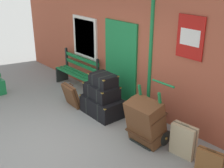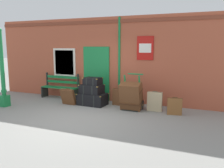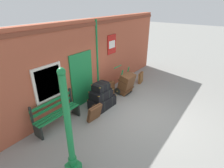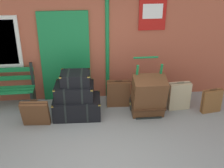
{
  "view_description": "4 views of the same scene",
  "coord_description": "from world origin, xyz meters",
  "px_view_note": "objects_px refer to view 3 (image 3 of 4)",
  "views": [
    {
      "loc": [
        4.54,
        -2.35,
        3.34
      ],
      "look_at": [
        -0.04,
        1.67,
        0.86
      ],
      "focal_mm": 47.2,
      "sensor_mm": 36.0,
      "label": 1
    },
    {
      "loc": [
        3.53,
        -5.8,
        2.13
      ],
      "look_at": [
        0.45,
        1.57,
        0.83
      ],
      "focal_mm": 37.74,
      "sensor_mm": 36.0,
      "label": 2
    },
    {
      "loc": [
        -5.0,
        -2.2,
        3.8
      ],
      "look_at": [
        0.41,
        1.72,
        0.68
      ],
      "focal_mm": 28.7,
      "sensor_mm": 36.0,
      "label": 3
    },
    {
      "loc": [
        -0.14,
        -3.94,
        3.49
      ],
      "look_at": [
        0.43,
        1.88,
        0.6
      ],
      "focal_mm": 47.84,
      "sensor_mm": 36.0,
      "label": 4
    }
  ],
  "objects_px": {
    "lamp_post": "(70,143)",
    "suitcase_tan": "(130,80)",
    "suitcase_charcoal": "(109,89)",
    "steamer_trunk_middle": "(101,94)",
    "porters_trolley": "(123,87)",
    "large_brown_trunk": "(126,84)",
    "steamer_trunk_base": "(102,102)",
    "steamer_trunk_top": "(101,87)",
    "platform_bench": "(56,113)",
    "suitcase_beige": "(95,113)",
    "suitcase_slate": "(141,78)"
  },
  "relations": [
    {
      "from": "lamp_post",
      "to": "suitcase_tan",
      "type": "xyz_separation_m",
      "value": [
        5.06,
        1.47,
        -0.71
      ]
    },
    {
      "from": "lamp_post",
      "to": "suitcase_charcoal",
      "type": "relative_size",
      "value": 4.29
    },
    {
      "from": "steamer_trunk_middle",
      "to": "porters_trolley",
      "type": "relative_size",
      "value": 0.71
    },
    {
      "from": "large_brown_trunk",
      "to": "suitcase_charcoal",
      "type": "height_order",
      "value": "large_brown_trunk"
    },
    {
      "from": "steamer_trunk_middle",
      "to": "steamer_trunk_base",
      "type": "bearing_deg",
      "value": -20.85
    },
    {
      "from": "lamp_post",
      "to": "suitcase_charcoal",
      "type": "height_order",
      "value": "lamp_post"
    },
    {
      "from": "steamer_trunk_top",
      "to": "steamer_trunk_base",
      "type": "bearing_deg",
      "value": -86.6
    },
    {
      "from": "platform_bench",
      "to": "steamer_trunk_top",
      "type": "bearing_deg",
      "value": -15.43
    },
    {
      "from": "porters_trolley",
      "to": "suitcase_beige",
      "type": "bearing_deg",
      "value": -171.39
    },
    {
      "from": "suitcase_tan",
      "to": "steamer_trunk_base",
      "type": "bearing_deg",
      "value": -178.16
    },
    {
      "from": "lamp_post",
      "to": "suitcase_slate",
      "type": "distance_m",
      "value": 5.92
    },
    {
      "from": "suitcase_slate",
      "to": "suitcase_charcoal",
      "type": "xyz_separation_m",
      "value": [
        -2.0,
        0.48,
        0.03
      ]
    },
    {
      "from": "large_brown_trunk",
      "to": "suitcase_tan",
      "type": "bearing_deg",
      "value": 16.67
    },
    {
      "from": "steamer_trunk_middle",
      "to": "suitcase_beige",
      "type": "bearing_deg",
      "value": -156.52
    },
    {
      "from": "steamer_trunk_top",
      "to": "suitcase_beige",
      "type": "relative_size",
      "value": 1.05
    },
    {
      "from": "large_brown_trunk",
      "to": "platform_bench",
      "type": "bearing_deg",
      "value": 168.4
    },
    {
      "from": "large_brown_trunk",
      "to": "suitcase_charcoal",
      "type": "bearing_deg",
      "value": 139.55
    },
    {
      "from": "platform_bench",
      "to": "steamer_trunk_top",
      "type": "distance_m",
      "value": 1.86
    },
    {
      "from": "lamp_post",
      "to": "large_brown_trunk",
      "type": "xyz_separation_m",
      "value": [
        4.31,
        1.24,
        -0.55
      ]
    },
    {
      "from": "porters_trolley",
      "to": "large_brown_trunk",
      "type": "height_order",
      "value": "porters_trolley"
    },
    {
      "from": "steamer_trunk_top",
      "to": "porters_trolley",
      "type": "relative_size",
      "value": 0.53
    },
    {
      "from": "steamer_trunk_middle",
      "to": "suitcase_slate",
      "type": "distance_m",
      "value": 3.0
    },
    {
      "from": "platform_bench",
      "to": "steamer_trunk_middle",
      "type": "bearing_deg",
      "value": -16.47
    },
    {
      "from": "steamer_trunk_base",
      "to": "suitcase_beige",
      "type": "distance_m",
      "value": 0.9
    },
    {
      "from": "lamp_post",
      "to": "suitcase_tan",
      "type": "height_order",
      "value": "lamp_post"
    },
    {
      "from": "steamer_trunk_top",
      "to": "suitcase_slate",
      "type": "bearing_deg",
      "value": -3.37
    },
    {
      "from": "steamer_trunk_base",
      "to": "porters_trolley",
      "type": "relative_size",
      "value": 0.87
    },
    {
      "from": "suitcase_charcoal",
      "to": "porters_trolley",
      "type": "bearing_deg",
      "value": -28.74
    },
    {
      "from": "suitcase_beige",
      "to": "suitcase_tan",
      "type": "height_order",
      "value": "suitcase_tan"
    },
    {
      "from": "steamer_trunk_middle",
      "to": "steamer_trunk_top",
      "type": "relative_size",
      "value": 1.35
    },
    {
      "from": "suitcase_beige",
      "to": "suitcase_slate",
      "type": "bearing_deg",
      "value": 2.95
    },
    {
      "from": "steamer_trunk_base",
      "to": "steamer_trunk_middle",
      "type": "bearing_deg",
      "value": 159.15
    },
    {
      "from": "large_brown_trunk",
      "to": "suitcase_slate",
      "type": "distance_m",
      "value": 1.44
    },
    {
      "from": "steamer_trunk_base",
      "to": "suitcase_tan",
      "type": "relative_size",
      "value": 1.55
    },
    {
      "from": "steamer_trunk_middle",
      "to": "suitcase_charcoal",
      "type": "bearing_deg",
      "value": 18.68
    },
    {
      "from": "suitcase_beige",
      "to": "suitcase_tan",
      "type": "bearing_deg",
      "value": 7.41
    },
    {
      "from": "steamer_trunk_top",
      "to": "platform_bench",
      "type": "bearing_deg",
      "value": 164.57
    },
    {
      "from": "porters_trolley",
      "to": "lamp_post",
      "type": "bearing_deg",
      "value": -161.8
    },
    {
      "from": "platform_bench",
      "to": "steamer_trunk_middle",
      "type": "relative_size",
      "value": 1.88
    },
    {
      "from": "porters_trolley",
      "to": "suitcase_charcoal",
      "type": "relative_size",
      "value": 1.86
    },
    {
      "from": "steamer_trunk_base",
      "to": "suitcase_charcoal",
      "type": "relative_size",
      "value": 1.62
    },
    {
      "from": "steamer_trunk_base",
      "to": "large_brown_trunk",
      "type": "relative_size",
      "value": 1.08
    },
    {
      "from": "steamer_trunk_top",
      "to": "porters_trolley",
      "type": "xyz_separation_m",
      "value": [
        1.52,
        -0.01,
        -0.6
      ]
    },
    {
      "from": "platform_bench",
      "to": "suitcase_charcoal",
      "type": "relative_size",
      "value": 2.5
    },
    {
      "from": "lamp_post",
      "to": "platform_bench",
      "type": "distance_m",
      "value": 2.26
    },
    {
      "from": "suitcase_slate",
      "to": "platform_bench",
      "type": "bearing_deg",
      "value": 172.05
    },
    {
      "from": "suitcase_slate",
      "to": "steamer_trunk_base",
      "type": "bearing_deg",
      "value": 177.36
    },
    {
      "from": "steamer_trunk_middle",
      "to": "suitcase_charcoal",
      "type": "relative_size",
      "value": 1.33
    },
    {
      "from": "porters_trolley",
      "to": "suitcase_tan",
      "type": "bearing_deg",
      "value": 3.6
    },
    {
      "from": "steamer_trunk_base",
      "to": "large_brown_trunk",
      "type": "height_order",
      "value": "large_brown_trunk"
    }
  ]
}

